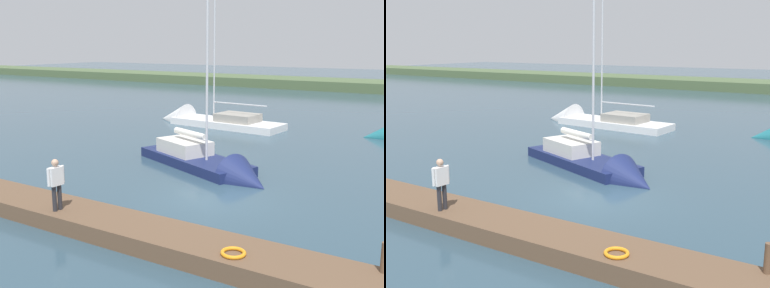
% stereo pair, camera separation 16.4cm
% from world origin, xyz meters
% --- Properties ---
extents(ground_plane, '(200.00, 200.00, 0.00)m').
position_xyz_m(ground_plane, '(0.00, 0.00, 0.00)').
color(ground_plane, '#2D4756').
extents(dock_pier, '(19.71, 1.85, 0.54)m').
position_xyz_m(dock_pier, '(0.00, 4.47, 0.27)').
color(dock_pier, brown).
rests_on(dock_pier, ground_plane).
extents(mooring_post_near, '(0.17, 0.17, 0.74)m').
position_xyz_m(mooring_post_near, '(-6.90, 3.82, 0.91)').
color(mooring_post_near, brown).
rests_on(mooring_post_near, dock_pier).
extents(life_ring_buoy, '(0.66, 0.66, 0.10)m').
position_xyz_m(life_ring_buoy, '(-3.48, 4.84, 0.59)').
color(life_ring_buoy, orange).
rests_on(life_ring_buoy, dock_pier).
extents(sailboat_behind_pier, '(8.32, 5.10, 9.86)m').
position_xyz_m(sailboat_behind_pier, '(1.98, -3.60, 0.14)').
color(sailboat_behind_pier, navy).
rests_on(sailboat_behind_pier, ground_plane).
extents(sailboat_far_left, '(10.15, 3.38, 12.29)m').
position_xyz_m(sailboat_far_left, '(8.93, -14.69, 0.15)').
color(sailboat_far_left, white).
rests_on(sailboat_far_left, ground_plane).
extents(person_on_dock, '(0.26, 0.64, 1.69)m').
position_xyz_m(person_on_dock, '(2.82, 4.89, 1.51)').
color(person_on_dock, '#28282D').
rests_on(person_on_dock, dock_pier).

